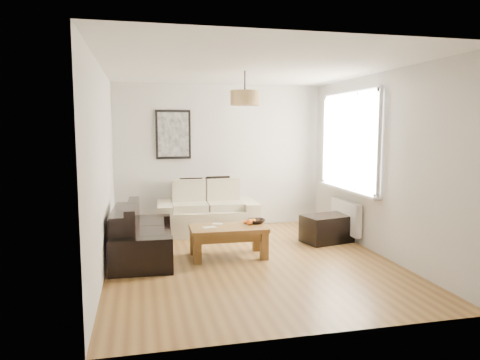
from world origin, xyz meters
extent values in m
plane|color=brown|center=(0.00, 0.00, 0.00)|extent=(4.50, 4.50, 0.00)
cube|color=white|center=(1.82, 0.80, 0.38)|extent=(0.10, 0.90, 0.52)
cylinder|color=tan|center=(0.00, 0.30, 2.23)|extent=(0.40, 0.40, 0.20)
cube|color=black|center=(1.45, 0.71, 0.22)|extent=(0.85, 0.65, 0.43)
cube|color=black|center=(-0.57, 1.99, 0.73)|extent=(0.40, 0.13, 0.40)
cube|color=black|center=(-0.08, 1.99, 0.74)|extent=(0.43, 0.16, 0.42)
imported|color=black|center=(0.19, 0.37, 0.47)|extent=(0.26, 0.26, 0.06)
sphere|color=orange|center=(0.08, 0.29, 0.48)|extent=(0.09, 0.09, 0.09)
sphere|color=orange|center=(0.14, 0.35, 0.48)|extent=(0.08, 0.08, 0.07)
sphere|color=orange|center=(0.01, 0.32, 0.48)|extent=(0.07, 0.07, 0.06)
cube|color=beige|center=(-0.52, 0.25, 0.44)|extent=(0.21, 0.16, 0.01)
camera|label=1|loc=(-1.44, -5.71, 1.82)|focal=32.95mm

